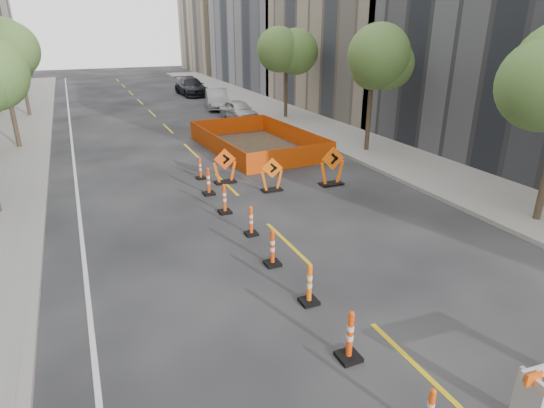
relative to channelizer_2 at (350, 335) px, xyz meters
name	(u,v)px	position (x,y,z in m)	size (l,w,h in m)	color
ground_plane	(360,312)	(1.11, 1.24, -0.56)	(140.00, 140.00, 0.00)	black
sidewalk_right	(376,150)	(10.11, 13.24, -0.49)	(4.00, 90.00, 0.15)	gray
bld_right_c	(378,14)	(18.11, 25.04, 6.44)	(12.00, 16.00, 14.00)	gray
bld_right_e	(231,11)	(18.11, 59.84, 7.44)	(12.00, 14.00, 16.00)	tan
tree_l_c	(2,62)	(-7.29, 21.24, 3.96)	(2.80, 2.80, 5.95)	#382B1E
tree_l_d	(17,52)	(-7.29, 31.24, 3.96)	(2.80, 2.80, 5.95)	#382B1E
tree_r_b	(373,63)	(9.51, 13.24, 3.96)	(2.80, 2.80, 5.95)	#382B1E
tree_r_c	(286,52)	(9.51, 23.24, 3.96)	(2.80, 2.80, 5.95)	#382B1E
channelizer_2	(350,335)	(0.00, 0.00, 0.00)	(0.44, 0.44, 1.13)	#E03C09
channelizer_3	(309,284)	(0.19, 2.06, -0.03)	(0.42, 0.42, 1.07)	orange
channelizer_4	(272,248)	(0.13, 4.13, -0.03)	(0.42, 0.42, 1.07)	#D83D09
channelizer_5	(251,221)	(0.30, 6.19, -0.07)	(0.39, 0.39, 0.98)	#FF4B0A
channelizer_6	(224,199)	(0.09, 8.26, -0.02)	(0.43, 0.43, 1.09)	#DD4509
channelizer_7	(208,181)	(0.10, 10.32, -0.01)	(0.43, 0.43, 1.10)	#E33A09
channelizer_8	(200,168)	(0.33, 12.39, -0.09)	(0.37, 0.37, 0.94)	#FE450A
chevron_sign_left	(225,166)	(1.14, 11.43, 0.19)	(1.00, 0.60, 1.50)	#FF520A
chevron_sign_center	(272,174)	(2.56, 9.72, 0.13)	(0.93, 0.56, 1.39)	#FF670A
chevron_sign_right	(332,166)	(5.13, 9.40, 0.26)	(1.10, 0.66, 1.65)	#FF5F0A
safety_fence	(256,140)	(4.45, 16.18, -0.06)	(4.72, 8.04, 1.00)	#E0490B
parked_car_near	(239,110)	(6.31, 24.19, 0.12)	(1.60, 3.99, 1.36)	#BBBBBD
parked_car_mid	(217,99)	(6.29, 29.34, 0.19)	(1.59, 4.56, 1.50)	gray
parked_car_far	(191,87)	(6.25, 37.45, 0.22)	(2.20, 5.41, 1.57)	black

